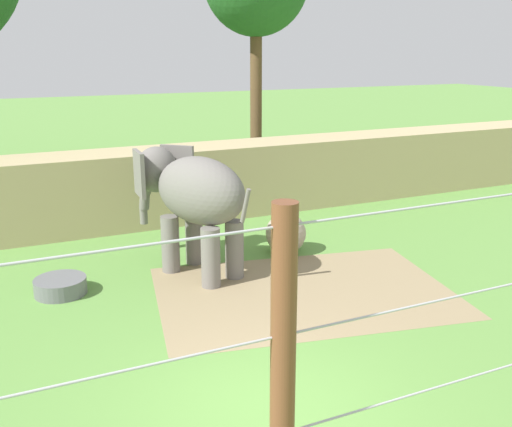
# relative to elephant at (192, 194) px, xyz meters

# --- Properties ---
(ground_plane) EXTENTS (120.00, 120.00, 0.00)m
(ground_plane) POSITION_rel_elephant_xyz_m (-0.88, -5.74, -1.87)
(ground_plane) COLOR #609342
(dirt_patch) EXTENTS (6.99, 5.48, 0.01)m
(dirt_patch) POSITION_rel_elephant_xyz_m (1.74, -2.19, -1.87)
(dirt_patch) COLOR #937F5B
(dirt_patch) RESTS_ON ground
(embankment_wall) EXTENTS (36.00, 1.80, 2.19)m
(embankment_wall) POSITION_rel_elephant_xyz_m (-0.88, 4.44, -0.77)
(embankment_wall) COLOR tan
(embankment_wall) RESTS_ON ground
(elephant) EXTENTS (2.36, 3.58, 2.82)m
(elephant) POSITION_rel_elephant_xyz_m (0.00, 0.00, 0.00)
(elephant) COLOR slate
(elephant) RESTS_ON ground
(enrichment_ball) EXTENTS (1.04, 1.04, 1.04)m
(enrichment_ball) POSITION_rel_elephant_xyz_m (2.56, 0.24, -1.35)
(enrichment_ball) COLOR tan
(enrichment_ball) RESTS_ON ground
(cable_fence) EXTENTS (9.74, 0.18, 4.12)m
(cable_fence) POSITION_rel_elephant_xyz_m (-0.85, -9.17, 0.20)
(cable_fence) COLOR brown
(cable_fence) RESTS_ON ground
(water_tub) EXTENTS (1.10, 1.10, 0.35)m
(water_tub) POSITION_rel_elephant_xyz_m (-3.04, -0.07, -1.69)
(water_tub) COLOR slate
(water_tub) RESTS_ON ground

